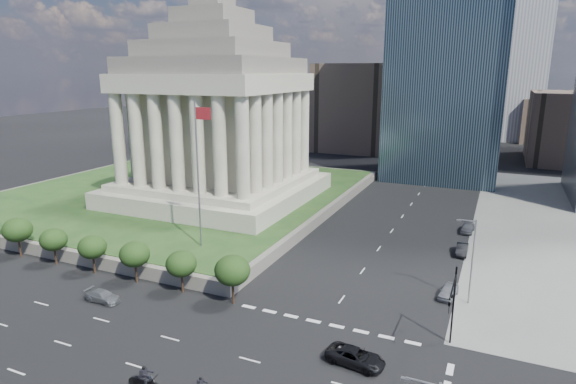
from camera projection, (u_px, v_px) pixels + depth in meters
The scene contains 17 objects.
ground at pixel (435, 172), 126.70m from camera, with size 500.00×500.00×0.00m, color black.
plaza_terrace at pixel (179, 194), 100.00m from camera, with size 66.00×70.00×1.80m, color #686159.
plaza_lawn at pixel (179, 190), 99.76m from camera, with size 64.00×68.00×0.10m, color #1D3E19.
war_memorial at pixel (216, 95), 88.85m from camera, with size 34.00×34.00×39.00m, color #9C9582, non-canonical shape.
flagpole at pixel (199, 168), 64.83m from camera, with size 2.52×0.24×20.00m.
tree_row at pixel (73, 248), 63.86m from camera, with size 53.00×4.00×6.00m, color black, non-canonical shape.
midrise_glass at pixel (451, 52), 114.13m from camera, with size 26.00×26.00×60.00m, color black.
building_filler_ne at pixel (567, 127), 138.16m from camera, with size 20.00×30.00×20.00m, color brown.
building_filler_nw at pixel (358, 107), 161.68m from camera, with size 24.00×30.00×28.00m, color brown.
traffic_signal_ne at pixel (452, 302), 44.07m from camera, with size 0.30×5.74×8.00m.
street_lamp_north at pixel (471, 257), 53.65m from camera, with size 2.13×0.22×10.00m.
pickup_truck at pixel (356, 357), 43.34m from camera, with size 5.41×2.49×1.50m, color black.
suv_grey at pixel (103, 296), 55.25m from camera, with size 4.47×1.82×1.30m, color slate.
parked_sedan_near at pixel (448, 291), 56.32m from camera, with size 1.73×4.30×1.46m, color gray.
parked_sedan_mid at pixel (462, 250), 69.40m from camera, with size 4.50×1.57×1.48m, color black.
parked_sedan_far at pixel (468, 228), 78.93m from camera, with size 1.87×4.65×1.58m, color #515358.
motorcycle_trail at pixel (143, 377), 39.93m from camera, with size 2.90×0.79×2.16m, color black, non-canonical shape.
Camera 1 is at (15.13, -29.21, 25.82)m, focal length 30.00 mm.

